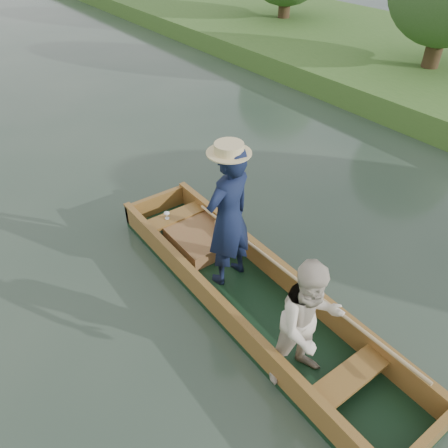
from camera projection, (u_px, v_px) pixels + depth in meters
ground at (251, 304)px, 5.73m from camera, size 120.00×120.00×0.00m
punt at (254, 273)px, 5.27m from camera, size 1.24×5.00×2.07m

